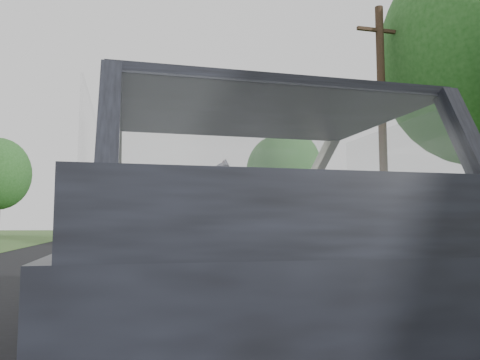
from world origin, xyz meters
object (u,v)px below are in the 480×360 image
subject_car (238,233)px  highway_sign (224,216)px  other_car (136,226)px  cat (258,185)px  utility_pole (382,126)px

subject_car → highway_sign: (4.61, 22.61, 0.52)m
other_car → cat: bearing=-100.5°
subject_car → other_car: bearing=90.2°
other_car → utility_pole: bearing=-79.7°
subject_car → other_car: (-0.07, 25.84, -0.01)m
cat → other_car: size_ratio=0.15×
subject_car → utility_pole: (6.56, 9.15, 2.93)m
highway_sign → utility_pole: (1.95, -13.46, 2.40)m
cat → other_car: 25.24m
other_car → utility_pole: size_ratio=0.60×
cat → highway_sign: 22.43m
highway_sign → subject_car: bearing=-108.9°
cat → utility_pole: (6.25, 8.55, 2.56)m
other_car → utility_pole: (6.63, -16.69, 2.93)m
subject_car → highway_sign: bearing=78.5°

